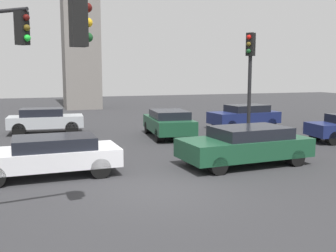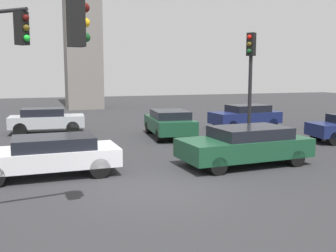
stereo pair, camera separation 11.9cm
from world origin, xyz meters
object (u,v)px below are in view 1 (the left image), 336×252
Objects in this scene: car_4 at (49,155)px; car_6 at (246,144)px; traffic_light_1 at (250,68)px; car_3 at (245,116)px; car_2 at (45,120)px; car_1 at (169,123)px.

car_6 is (6.74, -0.75, 0.04)m from car_4.
car_3 is (2.86, 5.08, -2.77)m from traffic_light_1.
car_3 is at bearing -5.32° from car_2.
car_6 is at bearing 55.58° from car_3.
car_1 is at bearing -136.94° from car_4.
traffic_light_1 reaches higher than car_3.
car_3 is (5.42, 1.56, -0.01)m from car_1.
car_2 is (-5.93, 3.50, -0.01)m from car_1.
car_1 and car_3 have the same top height.
car_1 is (-2.56, 3.52, -2.77)m from traffic_light_1.
car_4 is (-0.30, -9.44, -0.05)m from car_2.
car_3 is at bearing -152.27° from traffic_light_1.
traffic_light_1 is 1.16× the size of car_1.
traffic_light_1 reaches higher than car_6.
car_3 is 0.90× the size of car_6.
car_6 is at bearing 24.28° from traffic_light_1.
traffic_light_1 is 11.36m from car_2.
car_1 reaches higher than car_2.
car_4 is at bearing -87.44° from car_2.
car_3 is 0.94× the size of car_4.
car_3 is at bearing -147.78° from car_4.
car_6 is (-4.91, -8.26, -0.01)m from car_3.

